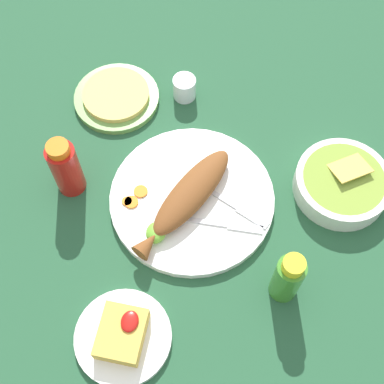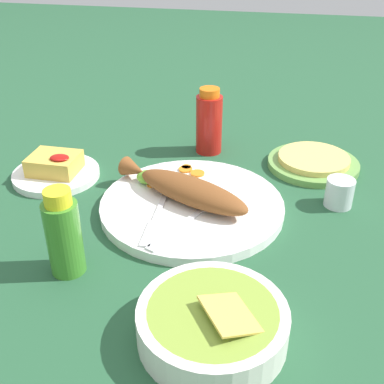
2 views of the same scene
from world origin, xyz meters
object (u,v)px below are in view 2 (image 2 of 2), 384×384
object	(u,v)px
hot_sauce_bottle_green	(64,234)
tortilla_plate	(313,164)
fried_fish	(186,189)
fork_far	(155,219)
side_plate_fries	(56,174)
guacamole_bowl	(213,322)
hot_sauce_bottle_red	(209,122)
fork_near	(180,227)
main_plate	(192,206)
salt_cup	(339,194)

from	to	relation	value
hot_sauce_bottle_green	tortilla_plate	distance (m)	0.57
tortilla_plate	hot_sauce_bottle_green	bearing A→B (deg)	-130.95
fried_fish	tortilla_plate	world-z (taller)	fried_fish
fork_far	side_plate_fries	bearing A→B (deg)	-121.26
guacamole_bowl	tortilla_plate	xyz separation A→B (m)	(0.13, 0.51, -0.02)
hot_sauce_bottle_red	side_plate_fries	bearing A→B (deg)	-146.68
fried_fish	fork_near	xyz separation A→B (m)	(0.01, -0.09, -0.02)
main_plate	fork_near	size ratio (longest dim) A/B	1.91
side_plate_fries	tortilla_plate	bearing A→B (deg)	16.70
side_plate_fries	salt_cup	bearing A→B (deg)	0.70
main_plate	side_plate_fries	distance (m)	0.31
main_plate	fork_near	bearing A→B (deg)	-92.11
fork_far	tortilla_plate	world-z (taller)	fork_far
side_plate_fries	tortilla_plate	distance (m)	0.54
main_plate	salt_cup	world-z (taller)	salt_cup
main_plate	hot_sauce_bottle_green	bearing A→B (deg)	-126.17
hot_sauce_bottle_green	guacamole_bowl	size ratio (longest dim) A/B	0.73
main_plate	hot_sauce_bottle_red	world-z (taller)	hot_sauce_bottle_red
fork_far	main_plate	bearing A→B (deg)	143.16
fork_far	guacamole_bowl	world-z (taller)	guacamole_bowl
salt_cup	fried_fish	bearing A→B (deg)	-166.60
main_plate	tortilla_plate	size ratio (longest dim) A/B	1.74
fried_fish	hot_sauce_bottle_green	xyz separation A→B (m)	(-0.14, -0.21, 0.03)
fried_fish	fork_far	xyz separation A→B (m)	(-0.04, -0.08, -0.02)
fork_far	hot_sauce_bottle_green	distance (m)	0.17
fork_far	tortilla_plate	xyz separation A→B (m)	(0.27, 0.29, -0.01)
fork_far	side_plate_fries	xyz separation A→B (m)	(-0.25, 0.14, -0.01)
hot_sauce_bottle_green	side_plate_fries	distance (m)	0.31
fork_far	guacamole_bowl	bearing A→B (deg)	29.19
main_plate	fork_far	xyz separation A→B (m)	(-0.05, -0.07, 0.01)
fork_near	fork_far	size ratio (longest dim) A/B	0.94
fork_near	tortilla_plate	size ratio (longest dim) A/B	0.91
fork_near	tortilla_plate	world-z (taller)	fork_near
hot_sauce_bottle_green	salt_cup	distance (m)	0.50
fried_fish	salt_cup	bearing A→B (deg)	38.53
fork_far	hot_sauce_bottle_green	world-z (taller)	hot_sauce_bottle_green
salt_cup	guacamole_bowl	xyz separation A→B (m)	(-0.17, -0.37, 0.00)
guacamole_bowl	fried_fish	bearing A→B (deg)	108.55
main_plate	hot_sauce_bottle_red	xyz separation A→B (m)	(-0.01, 0.25, 0.06)
hot_sauce_bottle_red	tortilla_plate	size ratio (longest dim) A/B	0.77
hot_sauce_bottle_green	tortilla_plate	world-z (taller)	hot_sauce_bottle_green
hot_sauce_bottle_green	side_plate_fries	bearing A→B (deg)	118.89
main_plate	fork_near	world-z (taller)	fork_near
fork_near	side_plate_fries	bearing A→B (deg)	-93.36
hot_sauce_bottle_green	tortilla_plate	size ratio (longest dim) A/B	0.73
fried_fish	fork_far	size ratio (longest dim) A/B	1.50
side_plate_fries	guacamole_bowl	bearing A→B (deg)	-42.85
fork_far	hot_sauce_bottle_red	world-z (taller)	hot_sauce_bottle_red
side_plate_fries	tortilla_plate	xyz separation A→B (m)	(0.52, 0.16, 0.00)
fried_fish	salt_cup	world-z (taller)	fried_fish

